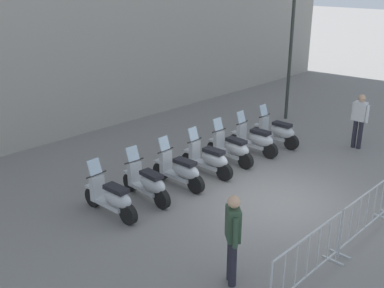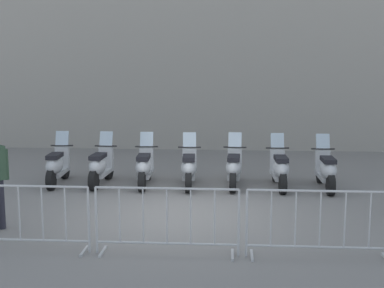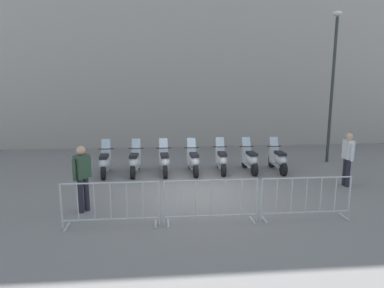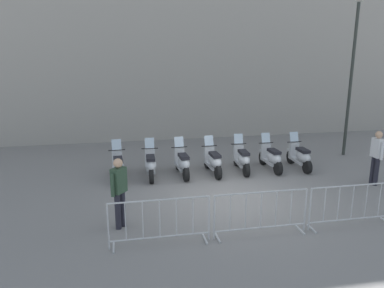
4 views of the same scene
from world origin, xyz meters
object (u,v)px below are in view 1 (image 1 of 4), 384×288
object	(u,v)px
motorcycle_4	(232,149)
officer_near_row_end	(233,235)
motorcycle_1	(148,183)
motorcycle_2	(180,171)
motorcycle_5	(255,140)
street_lamp	(293,19)
motorcycle_3	(209,159)
motorcycle_6	(277,132)
barrier_segment_1	(367,213)
motorcycle_0	(112,198)
officer_mid_plaza	(359,118)
barrier_segment_0	(307,260)

from	to	relation	value
motorcycle_4	officer_near_row_end	world-z (taller)	officer_near_row_end
motorcycle_1	motorcycle_4	world-z (taller)	same
motorcycle_2	motorcycle_5	bearing A→B (deg)	-1.26
street_lamp	motorcycle_3	bearing A→B (deg)	-168.24
motorcycle_2	motorcycle_6	bearing A→B (deg)	-2.10
motorcycle_2	barrier_segment_1	distance (m)	4.58
motorcycle_3	motorcycle_0	bearing A→B (deg)	177.76
officer_mid_plaza	barrier_segment_0	bearing A→B (deg)	-162.15
motorcycle_4	motorcycle_3	bearing A→B (deg)	-177.40
motorcycle_1	motorcycle_2	bearing A→B (deg)	-2.83
motorcycle_3	barrier_segment_1	bearing A→B (deg)	-91.60
motorcycle_0	officer_near_row_end	size ratio (longest dim) A/B	1.00
motorcycle_1	street_lamp	world-z (taller)	street_lamp
motorcycle_6	officer_mid_plaza	size ratio (longest dim) A/B	1.00
motorcycle_0	motorcycle_6	size ratio (longest dim) A/B	1.00
motorcycle_2	officer_mid_plaza	xyz separation A→B (m)	(5.78, -2.12, 0.53)
officer_near_row_end	motorcycle_6	bearing A→B (deg)	26.65
motorcycle_1	barrier_segment_0	bearing A→B (deg)	-93.84
motorcycle_6	officer_mid_plaza	bearing A→B (deg)	-52.23
barrier_segment_0	officer_mid_plaza	xyz separation A→B (m)	(7.15, 2.30, 0.45)
motorcycle_0	motorcycle_1	bearing A→B (deg)	-1.14
motorcycle_0	motorcycle_2	size ratio (longest dim) A/B	1.00
motorcycle_4	barrier_segment_1	world-z (taller)	motorcycle_4
motorcycle_6	barrier_segment_0	size ratio (longest dim) A/B	0.77
motorcycle_2	barrier_segment_0	bearing A→B (deg)	-107.26
motorcycle_4	motorcycle_6	world-z (taller)	same
motorcycle_1	motorcycle_6	size ratio (longest dim) A/B	1.00
motorcycle_5	barrier_segment_1	distance (m)	4.95
motorcycle_5	barrier_segment_0	size ratio (longest dim) A/B	0.77
barrier_segment_1	motorcycle_5	bearing A→B (deg)	62.92
motorcycle_1	motorcycle_5	xyz separation A→B (m)	(4.27, -0.12, 0.00)
barrier_segment_0	officer_near_row_end	xyz separation A→B (m)	(-0.81, 1.03, 0.45)
officer_near_row_end	motorcycle_4	bearing A→B (deg)	38.17
barrier_segment_1	motorcycle_3	bearing A→B (deg)	88.40
motorcycle_3	street_lamp	world-z (taller)	street_lamp
motorcycle_0	barrier_segment_0	size ratio (longest dim) A/B	0.77
motorcycle_3	motorcycle_6	xyz separation A→B (m)	(3.19, -0.11, 0.00)
motorcycle_0	officer_near_row_end	bearing A→B (deg)	-90.91
motorcycle_4	motorcycle_5	xyz separation A→B (m)	(1.07, -0.07, 0.00)
motorcycle_5	motorcycle_2	bearing A→B (deg)	178.74
motorcycle_4	officer_mid_plaza	distance (m)	4.25
motorcycle_0	motorcycle_3	size ratio (longest dim) A/B	1.00
motorcycle_1	motorcycle_5	bearing A→B (deg)	-1.65
officer_near_row_end	officer_mid_plaza	world-z (taller)	same
motorcycle_5	motorcycle_6	world-z (taller)	same
motorcycle_2	motorcycle_4	xyz separation A→B (m)	(2.13, -0.00, 0.00)
motorcycle_1	street_lamp	size ratio (longest dim) A/B	0.28
motorcycle_0	street_lamp	size ratio (longest dim) A/B	0.28
barrier_segment_0	motorcycle_3	bearing A→B (deg)	60.82
motorcycle_3	motorcycle_4	xyz separation A→B (m)	(1.06, 0.05, 0.00)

